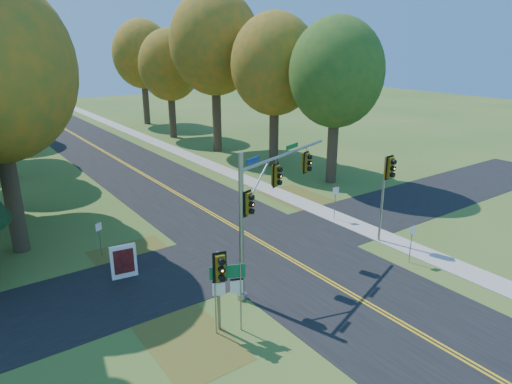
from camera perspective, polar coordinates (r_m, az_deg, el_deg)
ground at (r=24.17m, az=4.17°, el=-8.32°), size 160.00×160.00×0.00m
road_main at (r=24.16m, az=4.17°, el=-8.29°), size 8.00×160.00×0.02m
road_cross at (r=25.57m, az=1.31°, el=-6.68°), size 60.00×6.00×0.02m
centerline_left at (r=24.10m, az=3.99°, el=-8.33°), size 0.10×160.00×0.01m
centerline_right at (r=24.21m, az=4.36°, el=-8.20°), size 0.10×160.00×0.01m
sidewalk_east at (r=28.19m, az=13.98°, el=-4.76°), size 1.60×160.00×0.06m
leaf_patch_w_near at (r=24.35m, az=-14.12°, el=-8.62°), size 4.00×6.00×0.00m
leaf_patch_e at (r=32.47m, az=6.71°, el=-1.27°), size 3.50×8.00×0.00m
leaf_patch_w_far at (r=18.46m, az=-8.57°, el=-17.72°), size 3.00×5.00×0.00m
tree_e_a at (r=36.00m, az=10.01°, el=14.40°), size 7.20×7.20×12.73m
tree_e_b at (r=40.68m, az=2.37°, el=15.58°), size 7.60×7.60×13.33m
tree_e_c at (r=46.74m, az=-5.14°, el=18.03°), size 8.80×8.80×15.79m
tree_e_d at (r=54.64m, az=-10.73°, el=15.28°), size 7.00×7.00×12.32m
tree_e_e at (r=64.90m, az=-13.99°, el=16.34°), size 7.80×7.80×13.74m
traffic_mast at (r=20.16m, az=1.27°, el=-0.64°), size 6.90×2.86×6.63m
east_signal_pole at (r=25.65m, az=16.14°, el=1.77°), size 0.59×0.67×5.05m
ped_signal_pole at (r=17.34m, az=-4.56°, el=-10.11°), size 0.54×0.63×3.46m
route_sign_cluster at (r=17.62m, az=-3.54°, el=-11.45°), size 1.28×0.57×2.94m
info_kiosk at (r=22.83m, az=-16.21°, el=-8.36°), size 1.23×0.35×1.69m
reg_sign_e_north at (r=29.00m, az=9.89°, el=-0.64°), size 0.43×0.11×2.24m
reg_sign_e_south at (r=24.44m, az=18.90°, el=-5.35°), size 0.39×0.09×2.07m
reg_sign_w at (r=25.16m, az=-19.01°, el=-4.87°), size 0.35×0.18×1.95m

